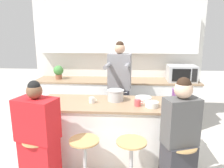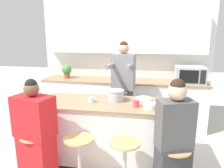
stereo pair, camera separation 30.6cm
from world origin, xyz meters
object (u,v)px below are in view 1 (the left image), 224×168
object	(u,v)px
fruit_bowl	(143,99)
banana_bunch	(177,103)
bar_stool_center_right	(131,166)
coffee_cup_far	(92,100)
person_cooking	(119,93)
cooking_pot	(116,95)
bar_stool_leftmost	(40,163)
person_seated_near	(179,145)
kitchen_island	(112,132)
bar_stool_center_left	(85,164)
microwave	(181,73)
coffee_cup_near	(138,103)
juice_carton	(175,95)
potted_plant	(59,71)
person_wrapped_blanket	(39,141)

from	to	relation	value
fruit_bowl	banana_bunch	distance (m)	0.47
bar_stool_center_right	coffee_cup_far	bearing A→B (deg)	132.08
person_cooking	cooking_pot	distance (m)	0.62
bar_stool_leftmost	coffee_cup_far	bearing A→B (deg)	49.36
person_cooking	person_seated_near	xyz separation A→B (m)	(0.71, -1.36, -0.20)
kitchen_island	bar_stool_center_left	distance (m)	0.71
person_cooking	microwave	distance (m)	1.36
fruit_bowl	microwave	bearing A→B (deg)	56.36
person_cooking	coffee_cup_near	xyz separation A→B (m)	(0.27, -0.82, 0.10)
bar_stool_center_right	fruit_bowl	bearing A→B (deg)	76.69
fruit_bowl	cooking_pot	bearing A→B (deg)	-176.94
fruit_bowl	bar_stool_leftmost	bearing A→B (deg)	-148.57
bar_stool_center_right	microwave	size ratio (longest dim) A/B	1.25
fruit_bowl	bar_stool_center_left	bearing A→B (deg)	-133.61
fruit_bowl	bar_stool_center_right	bearing A→B (deg)	-103.31
bar_stool_center_right	coffee_cup_far	world-z (taller)	coffee_cup_far
bar_stool_center_right	person_cooking	world-z (taller)	person_cooking
bar_stool_center_left	person_seated_near	xyz separation A→B (m)	(1.07, -0.02, 0.31)
bar_stool_center_right	juice_carton	world-z (taller)	juice_carton
coffee_cup_near	potted_plant	size ratio (longest dim) A/B	0.42
bar_stool_center_right	person_cooking	bearing A→B (deg)	98.03
bar_stool_center_left	person_wrapped_blanket	world-z (taller)	person_wrapped_blanket
person_wrapped_blanket	juice_carton	xyz separation A→B (m)	(1.69, 0.79, 0.36)
bar_stool_leftmost	cooking_pot	distance (m)	1.31
fruit_bowl	coffee_cup_near	xyz separation A→B (m)	(-0.09, -0.23, 0.02)
person_seated_near	juice_carton	distance (m)	0.87
bar_stool_center_left	person_cooking	bearing A→B (deg)	75.17
bar_stool_center_left	bar_stool_center_right	bearing A→B (deg)	0.59
bar_stool_leftmost	bar_stool_center_right	distance (m)	1.09
coffee_cup_far	potted_plant	xyz separation A→B (m)	(-0.90, 1.40, 0.14)
bar_stool_center_left	bar_stool_center_right	size ratio (longest dim) A/B	1.00
bar_stool_leftmost	juice_carton	world-z (taller)	juice_carton
coffee_cup_far	potted_plant	world-z (taller)	potted_plant
potted_plant	juice_carton	bearing A→B (deg)	-30.87
person_cooking	coffee_cup_near	world-z (taller)	person_cooking
coffee_cup_near	bar_stool_leftmost	bearing A→B (deg)	-155.30
kitchen_island	cooking_pot	xyz separation A→B (m)	(0.05, 0.09, 0.53)
juice_carton	microwave	xyz separation A→B (m)	(0.37, 1.20, 0.09)
kitchen_island	fruit_bowl	world-z (taller)	fruit_bowl
bar_stool_leftmost	bar_stool_center_right	xyz separation A→B (m)	(1.09, 0.02, 0.00)
cooking_pot	coffee_cup_far	xyz separation A→B (m)	(-0.33, -0.12, -0.04)
bar_stool_leftmost	banana_bunch	bearing A→B (deg)	19.76
person_wrapped_blanket	potted_plant	world-z (taller)	person_wrapped_blanket
person_wrapped_blanket	bar_stool_center_right	bearing A→B (deg)	16.78
bar_stool_center_left	fruit_bowl	distance (m)	1.20
microwave	potted_plant	size ratio (longest dim) A/B	1.92
cooking_pot	fruit_bowl	bearing A→B (deg)	3.06
bar_stool_leftmost	coffee_cup_far	size ratio (longest dim) A/B	6.19
person_cooking	person_wrapped_blanket	distance (m)	1.64
fruit_bowl	coffee_cup_far	world-z (taller)	coffee_cup_far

